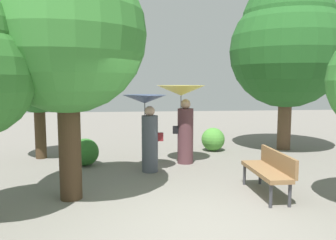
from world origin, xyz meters
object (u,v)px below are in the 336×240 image
(person_left, at_px, (147,121))
(tree_near_right, at_px, (287,42))
(tree_far_back, at_px, (38,70))
(park_bench, at_px, (270,168))
(tree_near_left, at_px, (66,19))
(person_right, at_px, (183,108))

(person_left, bearing_deg, tree_near_right, -68.55)
(tree_far_back, bearing_deg, person_left, -31.49)
(person_left, relative_size, park_bench, 1.23)
(person_left, height_order, tree_far_back, tree_far_back)
(park_bench, distance_m, tree_far_back, 6.64)
(tree_near_right, bearing_deg, tree_near_left, -146.03)
(person_left, xyz_separation_m, park_bench, (2.22, -1.93, -0.71))
(person_right, height_order, tree_far_back, tree_far_back)
(person_right, distance_m, park_bench, 3.12)
(park_bench, xyz_separation_m, tree_near_right, (2.25, 4.20, 2.86))
(person_left, bearing_deg, park_bench, -136.51)
(tree_near_left, distance_m, tree_far_back, 3.89)
(park_bench, bearing_deg, person_left, -131.14)
(tree_near_left, bearing_deg, park_bench, -2.76)
(tree_near_left, bearing_deg, tree_far_back, 111.86)
(person_right, height_order, tree_near_right, tree_near_right)
(person_left, height_order, tree_near_right, tree_near_right)
(person_left, xyz_separation_m, tree_far_back, (-2.92, 1.79, 1.24))
(person_right, relative_size, park_bench, 1.37)
(tree_near_right, distance_m, tree_far_back, 7.46)
(park_bench, relative_size, tree_near_right, 0.28)
(tree_far_back, bearing_deg, park_bench, -35.90)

